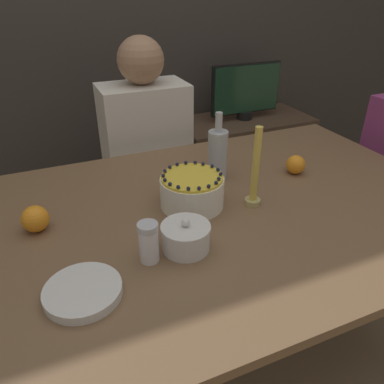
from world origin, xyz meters
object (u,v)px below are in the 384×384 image
(candle, at_px, (255,175))
(bottle, at_px, (218,153))
(sugar_shaker, at_px, (149,242))
(cake, at_px, (192,191))
(person_man_blue_shirt, at_px, (148,179))
(sugar_bowl, at_px, (186,237))
(tv_monitor, at_px, (246,91))

(candle, height_order, bottle, candle)
(sugar_shaker, distance_m, bottle, 0.53)
(cake, bearing_deg, person_man_blue_shirt, 85.91)
(cake, bearing_deg, sugar_shaker, -135.12)
(cake, relative_size, person_man_blue_shirt, 0.17)
(candle, distance_m, person_man_blue_shirt, 0.84)
(sugar_shaker, bearing_deg, sugar_bowl, 4.68)
(cake, distance_m, candle, 0.21)
(cake, distance_m, person_man_blue_shirt, 0.74)
(candle, height_order, tv_monitor, candle)
(sugar_bowl, relative_size, candle, 0.51)
(sugar_shaker, height_order, candle, candle)
(sugar_bowl, distance_m, candle, 0.33)
(sugar_shaker, bearing_deg, candle, 19.21)
(cake, distance_m, sugar_shaker, 0.30)
(sugar_bowl, relative_size, tv_monitor, 0.28)
(bottle, bearing_deg, cake, -137.74)
(bottle, height_order, tv_monitor, bottle)
(cake, xyz_separation_m, candle, (0.19, -0.07, 0.06))
(cake, height_order, sugar_bowl, cake)
(sugar_bowl, height_order, sugar_shaker, sugar_shaker)
(bottle, distance_m, tv_monitor, 1.16)
(candle, xyz_separation_m, bottle, (-0.02, 0.22, -0.01))
(bottle, distance_m, person_man_blue_shirt, 0.64)
(person_man_blue_shirt, xyz_separation_m, tv_monitor, (0.79, 0.41, 0.27))
(sugar_shaker, bearing_deg, bottle, 43.75)
(cake, relative_size, tv_monitor, 0.43)
(sugar_bowl, relative_size, bottle, 0.55)
(sugar_bowl, distance_m, bottle, 0.45)
(bottle, bearing_deg, sugar_shaker, -136.25)
(cake, xyz_separation_m, sugar_bowl, (-0.11, -0.20, -0.02))
(candle, bearing_deg, tv_monitor, 60.62)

